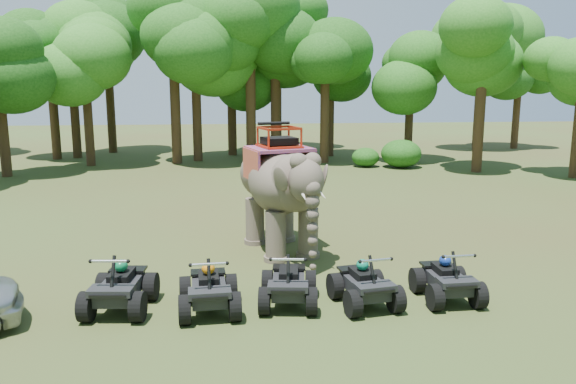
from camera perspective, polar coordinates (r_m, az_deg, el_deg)
name	(u,v)px	position (r m, az deg, el deg)	size (l,w,h in m)	color
ground	(293,272)	(14.71, 0.52, -8.18)	(110.00, 110.00, 0.00)	#47381E
elephant	(280,188)	(16.19, -0.79, 0.39)	(1.94, 4.41, 3.70)	brown
atv_0	(120,281)	(12.71, -16.74, -8.62)	(1.31, 1.80, 1.33)	black
atv_1	(209,283)	(12.23, -8.05, -9.14)	(1.27, 1.73, 1.29)	black
atv_2	(289,277)	(12.48, 0.05, -8.67)	(1.24, 1.70, 1.26)	black
atv_3	(365,278)	(12.57, 7.81, -8.68)	(1.22, 1.67, 1.24)	black
atv_4	(447,274)	(13.24, 15.87, -7.99)	(1.22, 1.67, 1.23)	black
tree_0	(250,102)	(38.65, -3.88, 9.12)	(5.03, 5.03, 7.19)	#195114
tree_1	(330,102)	(37.94, 4.33, 9.13)	(5.08, 5.08, 7.26)	#195114
tree_2	(410,106)	(36.45, 12.25, 8.49)	(4.77, 4.77, 6.81)	#195114
tree_3	(481,96)	(32.54, 19.01, 9.22)	(5.84, 5.84, 8.34)	#195114
tree_23	(1,106)	(32.84, -27.16, 7.75)	(5.13, 5.13, 7.32)	#195114
tree_24	(87,103)	(35.28, -19.73, 8.48)	(5.16, 5.16, 7.36)	#195114
tree_25	(174,81)	(34.94, -11.48, 11.03)	(7.00, 7.00, 9.99)	#195114
tree_26	(109,86)	(41.73, -17.70, 10.20)	(6.49, 6.49, 9.27)	#195114
tree_27	(73,92)	(39.44, -20.99, 9.46)	(5.99, 5.99, 8.56)	#195114
tree_28	(517,98)	(45.65, 22.28, 8.86)	(5.31, 5.31, 7.58)	#195114
tree_29	(196,88)	(35.90, -9.32, 10.35)	(6.34, 6.34, 9.05)	#195114
tree_30	(52,91)	(39.16, -22.84, 9.44)	(6.10, 6.10, 8.71)	#195114
tree_31	(481,76)	(44.11, 18.97, 11.07)	(7.50, 7.50, 10.71)	#195114
tree_33	(275,78)	(36.27, -1.29, 11.51)	(7.24, 7.24, 10.34)	#195114
tree_34	(277,78)	(42.03, -1.09, 11.55)	(7.36, 7.36, 10.51)	#195114
tree_35	(231,84)	(38.54, -5.78, 10.88)	(6.73, 6.73, 9.61)	#195114
tree_36	(325,95)	(34.59, 3.77, 9.76)	(5.75, 5.75, 8.22)	#195114
tree_37	(250,76)	(35.29, -3.84, 11.66)	(7.38, 7.38, 10.54)	#195114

